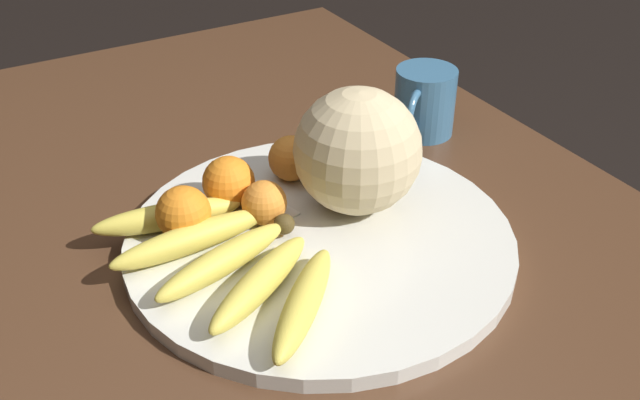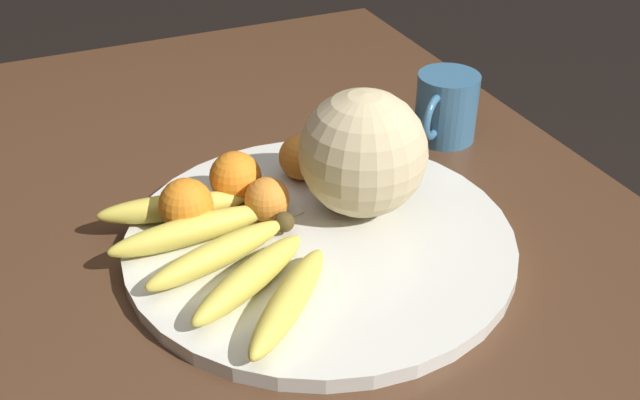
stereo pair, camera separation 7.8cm
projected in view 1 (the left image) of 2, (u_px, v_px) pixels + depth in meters
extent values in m
cube|color=#4C301E|center=(342.00, 272.00, 0.92)|extent=(1.60, 0.87, 0.04)
cube|color=#4C301E|center=(3.00, 275.00, 1.49)|extent=(0.07, 0.07, 0.70)
cube|color=#4C301E|center=(309.00, 182.00, 1.79)|extent=(0.07, 0.07, 0.70)
cylinder|color=silver|center=(320.00, 240.00, 0.92)|extent=(0.48, 0.48, 0.02)
torus|color=#47382D|center=(320.00, 238.00, 0.92)|extent=(0.48, 0.48, 0.01)
sphere|color=beige|center=(358.00, 151.00, 0.93)|extent=(0.16, 0.16, 0.16)
sphere|color=#473819|center=(284.00, 224.00, 0.90)|extent=(0.03, 0.03, 0.03)
ellipsoid|color=#DBC64C|center=(167.00, 217.00, 0.92)|extent=(0.07, 0.19, 0.03)
ellipsoid|color=#DBC64C|center=(192.00, 239.00, 0.88)|extent=(0.05, 0.20, 0.03)
ellipsoid|color=#DBC64C|center=(222.00, 261.00, 0.84)|extent=(0.09, 0.19, 0.03)
ellipsoid|color=#DBC64C|center=(260.00, 282.00, 0.81)|extent=(0.12, 0.18, 0.04)
ellipsoid|color=#DBC64C|center=(303.00, 303.00, 0.79)|extent=(0.16, 0.16, 0.04)
sphere|color=orange|center=(264.00, 203.00, 0.93)|extent=(0.06, 0.06, 0.06)
sphere|color=orange|center=(229.00, 182.00, 0.96)|extent=(0.07, 0.07, 0.07)
sphere|color=orange|center=(291.00, 158.00, 1.01)|extent=(0.06, 0.06, 0.06)
sphere|color=orange|center=(183.00, 213.00, 0.90)|extent=(0.07, 0.07, 0.07)
cube|color=white|center=(267.00, 205.00, 0.97)|extent=(0.09, 0.06, 0.00)
cylinder|color=#386689|center=(425.00, 101.00, 1.15)|extent=(0.09, 0.09, 0.10)
torus|color=#386689|center=(415.00, 112.00, 1.11)|extent=(0.05, 0.06, 0.07)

